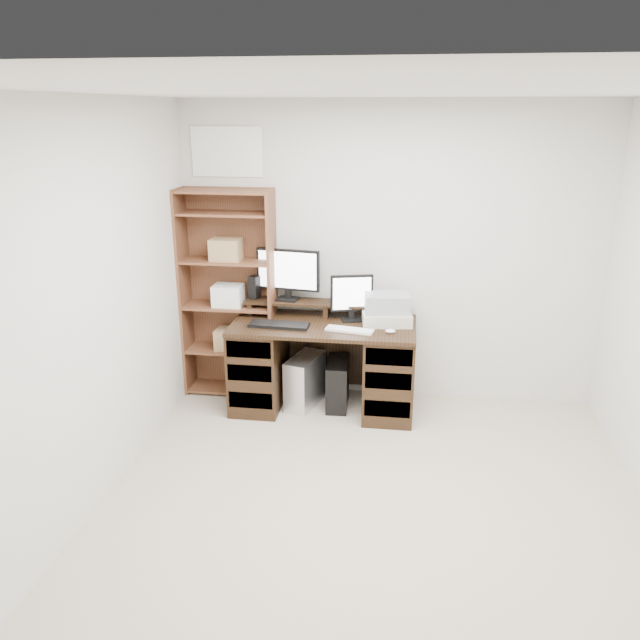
% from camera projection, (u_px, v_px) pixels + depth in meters
% --- Properties ---
extents(room, '(3.54, 4.04, 2.54)m').
position_uv_depth(room, '(375.00, 338.00, 3.33)').
color(room, '#B4A48D').
rests_on(room, ground).
extents(desk, '(1.50, 0.70, 0.75)m').
position_uv_depth(desk, '(324.00, 364.00, 5.22)').
color(desk, black).
rests_on(desk, ground).
extents(riser_shelf, '(1.40, 0.22, 0.12)m').
position_uv_depth(riser_shelf, '(327.00, 305.00, 5.26)').
color(riser_shelf, black).
rests_on(riser_shelf, desk).
extents(monitor_wide, '(0.55, 0.16, 0.44)m').
position_uv_depth(monitor_wide, '(288.00, 272.00, 5.25)').
color(monitor_wide, black).
rests_on(monitor_wide, riser_shelf).
extents(monitor_small, '(0.35, 0.17, 0.38)m').
position_uv_depth(monitor_small, '(352.00, 296.00, 5.12)').
color(monitor_small, black).
rests_on(monitor_small, desk).
extents(speaker, '(0.10, 0.10, 0.20)m').
position_uv_depth(speaker, '(254.00, 287.00, 5.32)').
color(speaker, black).
rests_on(speaker, riser_shelf).
extents(keyboard_black, '(0.49, 0.19, 0.03)m').
position_uv_depth(keyboard_black, '(279.00, 325.00, 5.02)').
color(keyboard_black, black).
rests_on(keyboard_black, desk).
extents(keyboard_white, '(0.39, 0.18, 0.02)m').
position_uv_depth(keyboard_white, '(350.00, 330.00, 4.92)').
color(keyboard_white, white).
rests_on(keyboard_white, desk).
extents(mouse, '(0.08, 0.06, 0.03)m').
position_uv_depth(mouse, '(390.00, 331.00, 4.87)').
color(mouse, white).
rests_on(mouse, desk).
extents(printer, '(0.43, 0.34, 0.10)m').
position_uv_depth(printer, '(387.00, 318.00, 5.09)').
color(printer, '#B8B4A1').
rests_on(printer, desk).
extents(basket, '(0.38, 0.30, 0.15)m').
position_uv_depth(basket, '(387.00, 303.00, 5.04)').
color(basket, gray).
rests_on(basket, printer).
extents(tower_silver, '(0.31, 0.48, 0.44)m').
position_uv_depth(tower_silver, '(305.00, 381.00, 5.30)').
color(tower_silver, silver).
rests_on(tower_silver, ground).
extents(tower_black, '(0.19, 0.41, 0.41)m').
position_uv_depth(tower_black, '(338.00, 383.00, 5.29)').
color(tower_black, black).
rests_on(tower_black, ground).
extents(bookshelf, '(0.80, 0.30, 1.80)m').
position_uv_depth(bookshelf, '(229.00, 292.00, 5.36)').
color(bookshelf, brown).
rests_on(bookshelf, ground).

